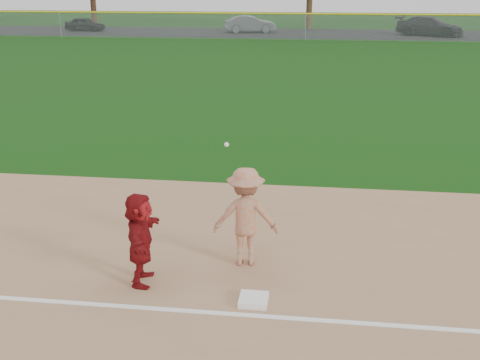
# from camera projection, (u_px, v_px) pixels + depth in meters

# --- Properties ---
(ground) EXTENTS (160.00, 160.00, 0.00)m
(ground) POSITION_uv_depth(u_px,v_px,m) (227.00, 288.00, 9.49)
(ground) COLOR #103C0B
(ground) RESTS_ON ground
(foul_line) EXTENTS (60.00, 0.10, 0.01)m
(foul_line) POSITION_uv_depth(u_px,v_px,m) (219.00, 313.00, 8.73)
(foul_line) COLOR white
(foul_line) RESTS_ON infield_dirt
(parking_asphalt) EXTENTS (120.00, 10.00, 0.01)m
(parking_asphalt) POSITION_uv_depth(u_px,v_px,m) (307.00, 33.00, 52.69)
(parking_asphalt) COLOR black
(parking_asphalt) RESTS_ON ground
(first_base) EXTENTS (0.43, 0.43, 0.10)m
(first_base) POSITION_uv_depth(u_px,v_px,m) (254.00, 300.00, 9.00)
(first_base) COLOR white
(first_base) RESTS_ON infield_dirt
(base_runner) EXTENTS (0.62, 1.44, 1.51)m
(base_runner) POSITION_uv_depth(u_px,v_px,m) (140.00, 239.00, 9.40)
(base_runner) COLOR maroon
(base_runner) RESTS_ON infield_dirt
(car_left) EXTENTS (3.76, 1.85, 1.23)m
(car_left) POSITION_uv_depth(u_px,v_px,m) (85.00, 24.00, 54.81)
(car_left) COLOR black
(car_left) RESTS_ON parking_asphalt
(car_mid) EXTENTS (4.69, 2.55, 1.47)m
(car_mid) POSITION_uv_depth(u_px,v_px,m) (250.00, 24.00, 53.32)
(car_mid) COLOR #515358
(car_mid) RESTS_ON parking_asphalt
(car_right) EXTENTS (5.90, 4.21, 1.59)m
(car_right) POSITION_uv_depth(u_px,v_px,m) (430.00, 26.00, 50.19)
(car_right) COLOR black
(car_right) RESTS_ON parking_asphalt
(first_base_play) EXTENTS (1.15, 0.95, 2.27)m
(first_base_play) POSITION_uv_depth(u_px,v_px,m) (246.00, 217.00, 10.02)
(first_base_play) COLOR #9C9C9E
(first_base_play) RESTS_ON infield_dirt
(outfield_fence) EXTENTS (110.00, 0.12, 110.00)m
(outfield_fence) POSITION_uv_depth(u_px,v_px,m) (306.00, 14.00, 46.43)
(outfield_fence) COLOR #999EA0
(outfield_fence) RESTS_ON ground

